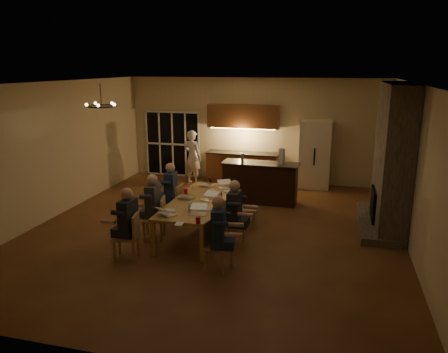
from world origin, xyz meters
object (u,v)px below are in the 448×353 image
(laptop_c, at_px, (187,193))
(chair_right_far, at_px, (246,208))
(laptop_e, at_px, (207,181))
(can_silver, at_px, (189,208))
(bar_bottle, at_px, (242,157))
(person_right_near, at_px, (218,234))
(laptop_f, at_px, (226,184))
(mug_back, at_px, (192,188))
(mug_mid, at_px, (212,192))
(person_left_far, at_px, (171,192))
(laptop_d, at_px, (209,195))
(chandelier, at_px, (101,106))
(laptop_a, at_px, (168,209))
(laptop_b, at_px, (198,209))
(chair_left_near, at_px, (126,236))
(mug_front, at_px, (190,204))
(bar_blender, at_px, (282,156))
(chair_right_near, at_px, (218,246))
(redcup_near, at_px, (198,220))
(refrigerator, at_px, (315,154))
(person_right_mid, at_px, (234,214))
(can_right, at_px, (221,195))
(chair_left_far, at_px, (172,203))
(redcup_mid, at_px, (186,191))
(plate_left, at_px, (169,211))
(plate_far, at_px, (229,191))
(person_left_near, at_px, (128,223))
(person_left_mid, at_px, (153,206))
(chair_left_mid, at_px, (154,219))
(standing_person, at_px, (193,157))
(chair_right_mid, at_px, (231,223))
(dining_table, at_px, (199,216))
(can_cola, at_px, (210,180))

(laptop_c, bearing_deg, chair_right_far, -142.45)
(chair_right_far, xyz_separation_m, laptop_e, (-1.07, 0.52, 0.42))
(can_silver, distance_m, bar_bottle, 3.29)
(person_right_near, relative_size, can_silver, 11.50)
(laptop_f, height_order, mug_back, laptop_f)
(chair_right_far, bearing_deg, mug_mid, 80.73)
(person_left_far, relative_size, mug_mid, 13.80)
(laptop_d, bearing_deg, person_right_near, -50.41)
(person_left_far, xyz_separation_m, chandelier, (-1.00, -1.14, 2.06))
(person_left_far, relative_size, laptop_a, 4.31)
(laptop_b, relative_size, laptop_d, 1.00)
(chair_left_near, bearing_deg, person_left_far, 167.15)
(mug_front, bearing_deg, bar_blender, 63.72)
(person_left_far, xyz_separation_m, can_silver, (0.94, -1.39, 0.12))
(laptop_c, bearing_deg, chair_right_near, 138.84)
(redcup_near, bearing_deg, refrigerator, 72.90)
(person_right_mid, xyz_separation_m, laptop_b, (-0.64, -0.37, 0.17))
(can_right, bearing_deg, chair_left_far, 168.28)
(laptop_f, xyz_separation_m, redcup_mid, (-0.75, -0.68, -0.05))
(chandelier, relative_size, plate_left, 2.28)
(person_left_far, bearing_deg, laptop_d, 55.53)
(chair_left_far, bearing_deg, redcup_near, 35.48)
(chair_left_near, height_order, laptop_e, laptop_e)
(redcup_near, height_order, plate_far, redcup_near)
(chandelier, distance_m, mug_mid, 2.99)
(laptop_c, height_order, laptop_d, same)
(chair_left_far, xyz_separation_m, mug_back, (0.43, 0.20, 0.36))
(can_right, xyz_separation_m, bar_blender, (1.02, 2.26, 0.47))
(chair_right_near, height_order, laptop_e, laptop_e)
(mug_front, bearing_deg, person_left_near, -128.18)
(laptop_c, height_order, bar_blender, bar_blender)
(laptop_a, height_order, plate_far, laptop_a)
(chair_left_far, bearing_deg, bar_bottle, 149.51)
(person_left_mid, bearing_deg, laptop_c, 131.19)
(laptop_b, xyz_separation_m, mug_mid, (-0.13, 1.41, -0.06))
(plate_left, distance_m, plate_far, 1.83)
(laptop_b, relative_size, laptop_f, 1.00)
(chair_left_mid, height_order, mug_front, chair_left_mid)
(standing_person, bearing_deg, chair_left_far, 121.41)
(chair_left_far, distance_m, chair_right_mid, 1.91)
(person_right_mid, bearing_deg, dining_table, 61.05)
(dining_table, bearing_deg, chair_left_near, -120.10)
(person_right_near, bearing_deg, can_cola, 9.54)
(chair_right_far, xyz_separation_m, redcup_near, (-0.48, -1.97, 0.37))
(laptop_e, bearing_deg, mug_back, 74.71)
(chair_right_mid, height_order, laptop_f, laptop_f)
(chandelier, relative_size, laptop_b, 1.91)
(laptop_b, distance_m, laptop_d, 0.92)
(refrigerator, distance_m, plate_far, 4.00)
(person_left_far, relative_size, plate_far, 5.16)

